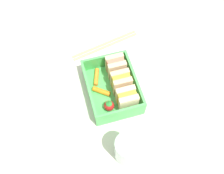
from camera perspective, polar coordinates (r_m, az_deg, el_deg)
name	(u,v)px	position (r cm, az deg, el deg)	size (l,w,h in cm)	color
ground_plane	(112,94)	(65.55, 0.00, -1.53)	(120.00, 120.00, 2.00)	beige
bento_tray	(112,91)	(64.12, 0.00, -0.89)	(16.07, 12.13, 1.20)	#4DB759
bento_rim	(112,86)	(61.68, 0.00, 0.29)	(16.07, 12.13, 4.32)	#4DB759
sandwich_left	(116,66)	(63.75, 0.85, 4.71)	(3.78, 4.65, 5.71)	#D2B38B
sandwich_center_left	(121,82)	(61.42, 2.09, 1.12)	(3.78, 4.65, 5.71)	#D9B387
sandwich_center	(127,99)	(59.38, 3.41, -2.74)	(3.78, 4.65, 5.71)	beige
carrot_stick_left	(96,77)	(64.92, -3.59, 2.33)	(1.12, 1.12, 4.76)	orange
carrot_stick_far_left	(101,91)	(62.72, -2.43, -1.03)	(1.24, 1.24, 4.59)	orange
strawberry_far_left	(109,106)	(60.14, -0.68, -4.27)	(2.56, 2.56, 3.16)	red
chopstick_pair	(105,45)	(72.50, -1.57, 9.66)	(5.81, 20.00, 0.70)	tan
drinking_glass	(127,149)	(54.88, 3.40, -14.07)	(5.31, 5.31, 8.90)	silver
folded_napkin	(57,119)	(62.88, -12.44, -7.12)	(10.03, 9.22, 0.40)	silver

